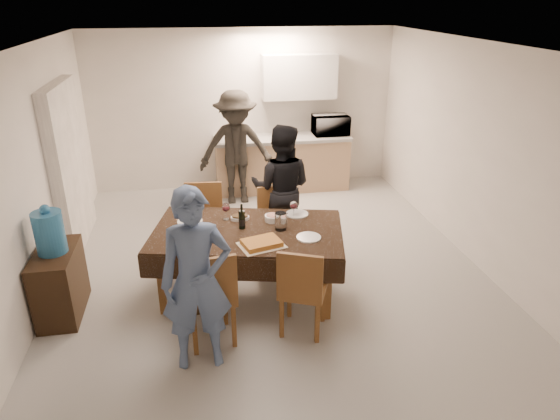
{
  "coord_description": "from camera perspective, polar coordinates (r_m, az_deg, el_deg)",
  "views": [
    {
      "loc": [
        -0.8,
        -5.21,
        3.08
      ],
      "look_at": [
        0.05,
        -0.3,
        0.91
      ],
      "focal_mm": 32.0,
      "sensor_mm": 36.0,
      "label": 1
    }
  ],
  "objects": [
    {
      "name": "floor",
      "position": [
        6.11,
        -0.93,
        -6.76
      ],
      "size": [
        5.0,
        6.0,
        0.02
      ],
      "primitive_type": "cube",
      "color": "#9F9F9B",
      "rests_on": "ground"
    },
    {
      "name": "microwave",
      "position": [
        8.44,
        5.82,
        9.64
      ],
      "size": [
        0.58,
        0.4,
        0.32
      ],
      "primitive_type": "imported",
      "rotation": [
        0.0,
        0.0,
        3.14
      ],
      "color": "silver",
      "rests_on": "kitchen_worktop"
    },
    {
      "name": "person_far",
      "position": [
        6.32,
        0.15,
        2.53
      ],
      "size": [
        0.95,
        0.84,
        1.64
      ],
      "primitive_type": "imported",
      "rotation": [
        0.0,
        0.0,
        2.82
      ],
      "color": "black",
      "rests_on": "floor"
    },
    {
      "name": "ceiling",
      "position": [
        5.3,
        -1.13,
        18.3
      ],
      "size": [
        5.0,
        6.0,
        0.02
      ],
      "primitive_type": "cube",
      "color": "white",
      "rests_on": "wall_back"
    },
    {
      "name": "wine_bottle",
      "position": [
        5.29,
        -4.39,
        -0.69
      ],
      "size": [
        0.07,
        0.07,
        0.29
      ],
      "primitive_type": null,
      "color": "black",
      "rests_on": "dining_table"
    },
    {
      "name": "plate_far_left",
      "position": [
        5.56,
        -10.26,
        -1.3
      ],
      "size": [
        0.28,
        0.28,
        0.02
      ],
      "primitive_type": "cylinder",
      "color": "silver",
      "rests_on": "dining_table"
    },
    {
      "name": "console",
      "position": [
        5.63,
        -23.87,
        -7.63
      ],
      "size": [
        0.39,
        0.78,
        0.72
      ],
      "primitive_type": "cube",
      "color": "black",
      "rests_on": "floor"
    },
    {
      "name": "wall_back",
      "position": [
        8.44,
        -4.22,
        11.29
      ],
      "size": [
        5.0,
        0.02,
        2.6
      ],
      "primitive_type": "cube",
      "color": "beige",
      "rests_on": "floor"
    },
    {
      "name": "stub_partition",
      "position": [
        6.92,
        -22.93,
        4.56
      ],
      "size": [
        0.15,
        1.4,
        2.1
      ],
      "primitive_type": "cube",
      "color": "white",
      "rests_on": "floor"
    },
    {
      "name": "wine_glass_b",
      "position": [
        5.57,
        1.57,
        0.14
      ],
      "size": [
        0.09,
        0.09,
        0.19
      ],
      "primitive_type": null,
      "color": "white",
      "rests_on": "dining_table"
    },
    {
      "name": "wine_glass_c",
      "position": [
        5.52,
        -6.19,
        -0.15
      ],
      "size": [
        0.09,
        0.09,
        0.2
      ],
      "primitive_type": null,
      "color": "white",
      "rests_on": "dining_table"
    },
    {
      "name": "chair_near_right",
      "position": [
        4.74,
        2.92,
        -8.42
      ],
      "size": [
        0.56,
        0.58,
        0.51
      ],
      "rotation": [
        0.0,
        0.0,
        -0.41
      ],
      "color": "brown",
      "rests_on": "floor"
    },
    {
      "name": "person_near",
      "position": [
        4.33,
        -9.53,
        -8.01
      ],
      "size": [
        0.62,
        0.42,
        1.68
      ],
      "primitive_type": "imported",
      "rotation": [
        0.0,
        0.0,
        0.03
      ],
      "color": "slate",
      "rests_on": "floor"
    },
    {
      "name": "dining_table",
      "position": [
        5.32,
        -3.74,
        -2.62
      ],
      "size": [
        2.2,
        1.57,
        0.78
      ],
      "rotation": [
        0.0,
        0.0,
        -0.23
      ],
      "color": "black",
      "rests_on": "floor"
    },
    {
      "name": "plate_near_right",
      "position": [
        5.13,
        3.31,
        -3.14
      ],
      "size": [
        0.25,
        0.25,
        0.01
      ],
      "primitive_type": "cylinder",
      "color": "silver",
      "rests_on": "dining_table"
    },
    {
      "name": "chair_far_right",
      "position": [
        6.05,
        -0.16,
        -1.2
      ],
      "size": [
        0.46,
        0.46,
        0.49
      ],
      "rotation": [
        0.0,
        0.0,
        3.27
      ],
      "color": "brown",
      "rests_on": "floor"
    },
    {
      "name": "mushroom_dish",
      "position": [
        5.55,
        -4.59,
        -0.91
      ],
      "size": [
        0.19,
        0.19,
        0.03
      ],
      "primitive_type": "cylinder",
      "color": "silver",
      "rests_on": "dining_table"
    },
    {
      "name": "plate_far_right",
      "position": [
        5.66,
        1.96,
        -0.45
      ],
      "size": [
        0.26,
        0.26,
        0.01
      ],
      "primitive_type": "cylinder",
      "color": "silver",
      "rests_on": "dining_table"
    },
    {
      "name": "kitchen_worktop",
      "position": [
        8.31,
        0.25,
        8.21
      ],
      "size": [
        2.24,
        0.64,
        0.05
      ],
      "primitive_type": "cube",
      "color": "#989894",
      "rests_on": "kitchen_base_cabinet"
    },
    {
      "name": "salad_bowl",
      "position": [
        5.49,
        -0.86,
        -0.93
      ],
      "size": [
        0.17,
        0.17,
        0.07
      ],
      "primitive_type": "cylinder",
      "color": "silver",
      "rests_on": "dining_table"
    },
    {
      "name": "wall_right",
      "position": [
        6.42,
        21.71,
        5.74
      ],
      "size": [
        0.02,
        6.0,
        2.6
      ],
      "primitive_type": "cube",
      "color": "beige",
      "rests_on": "floor"
    },
    {
      "name": "water_jug",
      "position": [
        5.38,
        -24.86,
        -2.36
      ],
      "size": [
        0.29,
        0.29,
        0.43
      ],
      "primitive_type": "cylinder",
      "color": "#3484BF",
      "rests_on": "console"
    },
    {
      "name": "chair_far_left",
      "position": [
        5.95,
        -8.72,
        -1.34
      ],
      "size": [
        0.49,
        0.5,
        0.54
      ],
      "rotation": [
        0.0,
        0.0,
        3.04
      ],
      "color": "brown",
      "rests_on": "floor"
    },
    {
      "name": "wine_glass_a",
      "position": [
        5.02,
        -9.72,
        -3.02
      ],
      "size": [
        0.08,
        0.08,
        0.18
      ],
      "primitive_type": null,
      "color": "white",
      "rests_on": "dining_table"
    },
    {
      "name": "person_kitchen",
      "position": [
        7.79,
        -5.02,
        7.07
      ],
      "size": [
        1.15,
        0.66,
        1.77
      ],
      "primitive_type": "imported",
      "color": "black",
      "rests_on": "floor"
    },
    {
      "name": "water_pitcher",
      "position": [
        5.26,
        0.07,
        -1.3
      ],
      "size": [
        0.12,
        0.12,
        0.19
      ],
      "primitive_type": "cylinder",
      "color": "white",
      "rests_on": "dining_table"
    },
    {
      "name": "plate_near_left",
      "position": [
        5.02,
        -10.21,
        -4.15
      ],
      "size": [
        0.26,
        0.26,
        0.01
      ],
      "primitive_type": "cylinder",
      "color": "silver",
      "rests_on": "dining_table"
    },
    {
      "name": "savoury_tart",
      "position": [
        4.97,
        -2.13,
        -3.79
      ],
      "size": [
        0.5,
        0.43,
        0.05
      ],
      "primitive_type": "cube",
      "rotation": [
        0.0,
        0.0,
        0.28
      ],
      "color": "#C18638",
      "rests_on": "dining_table"
    },
    {
      "name": "chair_near_left",
      "position": [
        4.63,
        -8.13,
        -9.05
      ],
      "size": [
        0.52,
        0.52,
        0.54
      ],
      "rotation": [
        0.0,
        0.0,
        0.15
      ],
      "color": "brown",
      "rests_on": "floor"
    },
    {
      "name": "kitchen_base_cabinet",
      "position": [
        8.45,
        0.24,
        5.24
      ],
      "size": [
        2.2,
        0.6,
        0.86
      ],
      "primitive_type": "cube",
      "color": "tan",
      "rests_on": "floor"
    },
    {
      "name": "upper_cabinet",
      "position": [
        8.3,
        2.2,
        14.99
      ],
      "size": [
        1.2,
        0.34,
        0.7
      ],
      "primitive_type": "cube",
      "color": "silver",
      "rests_on": "wall_back"
    },
    {
      "name": "wall_front",
      "position": [
        2.95,
        8.26,
        -13.89
      ],
      "size": [
        5.0,
        0.02,
        2.6
      ],
      "primitive_type": "cube",
      "color": "beige",
      "rests_on": "floor"
    },
    {
      "name": "wall_left",
      "position": [
        5.77,
        -26.42,
        3.0
      ],
      "size": [
        0.02,
        6.0,
        2.6
      ],
      "primitive_type": "cube",
      "color": "beige",
      "rests_on": "floor"
    }
  ]
}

